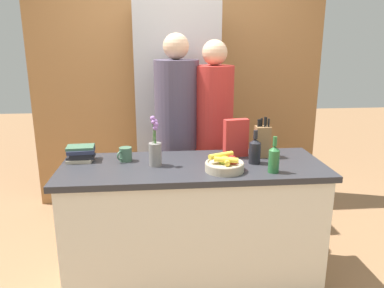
# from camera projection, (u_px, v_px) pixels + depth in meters

# --- Properties ---
(ground_plane) EXTENTS (14.00, 14.00, 0.00)m
(ground_plane) POSITION_uv_depth(u_px,v_px,m) (193.00, 279.00, 2.76)
(ground_plane) COLOR #936B47
(kitchen_island) EXTENTS (1.78, 0.66, 0.89)m
(kitchen_island) POSITION_uv_depth(u_px,v_px,m) (193.00, 224.00, 2.64)
(kitchen_island) COLOR silver
(kitchen_island) RESTS_ON ground_plane
(back_wall_wood) EXTENTS (2.98, 0.12, 2.60)m
(back_wall_wood) POSITION_uv_depth(u_px,v_px,m) (179.00, 81.00, 3.88)
(back_wall_wood) COLOR #9E6B3D
(back_wall_wood) RESTS_ON ground_plane
(refrigerator) EXTENTS (0.75, 0.63, 2.02)m
(refrigerator) POSITION_uv_depth(u_px,v_px,m) (177.00, 115.00, 3.61)
(refrigerator) COLOR #B7B7BC
(refrigerator) RESTS_ON ground_plane
(fruit_bowl) EXTENTS (0.25, 0.25, 0.11)m
(fruit_bowl) POSITION_uv_depth(u_px,v_px,m) (225.00, 165.00, 2.39)
(fruit_bowl) COLOR tan
(fruit_bowl) RESTS_ON kitchen_island
(knife_block) EXTENTS (0.10, 0.09, 0.29)m
(knife_block) POSITION_uv_depth(u_px,v_px,m) (262.00, 141.00, 2.66)
(knife_block) COLOR olive
(knife_block) RESTS_ON kitchen_island
(flower_vase) EXTENTS (0.08, 0.08, 0.34)m
(flower_vase) POSITION_uv_depth(u_px,v_px,m) (155.00, 149.00, 2.47)
(flower_vase) COLOR gray
(flower_vase) RESTS_ON kitchen_island
(cereal_box) EXTENTS (0.18, 0.09, 0.27)m
(cereal_box) POSITION_uv_depth(u_px,v_px,m) (236.00, 138.00, 2.67)
(cereal_box) COLOR red
(cereal_box) RESTS_ON kitchen_island
(coffee_mug) EXTENTS (0.10, 0.11, 0.10)m
(coffee_mug) POSITION_uv_depth(u_px,v_px,m) (125.00, 154.00, 2.58)
(coffee_mug) COLOR #42664C
(coffee_mug) RESTS_ON kitchen_island
(book_stack) EXTENTS (0.20, 0.16, 0.10)m
(book_stack) POSITION_uv_depth(u_px,v_px,m) (81.00, 153.00, 2.59)
(book_stack) COLOR #B7A88E
(book_stack) RESTS_ON kitchen_island
(bottle_oil) EXTENTS (0.07, 0.07, 0.23)m
(bottle_oil) POSITION_uv_depth(u_px,v_px,m) (274.00, 158.00, 2.35)
(bottle_oil) COLOR #286633
(bottle_oil) RESTS_ON kitchen_island
(bottle_vinegar) EXTENTS (0.08, 0.08, 0.23)m
(bottle_vinegar) POSITION_uv_depth(u_px,v_px,m) (255.00, 150.00, 2.52)
(bottle_vinegar) COLOR black
(bottle_vinegar) RESTS_ON kitchen_island
(person_at_sink) EXTENTS (0.36, 0.36, 1.76)m
(person_at_sink) POSITION_uv_depth(u_px,v_px,m) (177.00, 130.00, 3.08)
(person_at_sink) COLOR #383842
(person_at_sink) RESTS_ON ground_plane
(person_in_blue) EXTENTS (0.32, 0.32, 1.71)m
(person_in_blue) POSITION_uv_depth(u_px,v_px,m) (213.00, 132.00, 3.08)
(person_in_blue) COLOR #383842
(person_in_blue) RESTS_ON ground_plane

